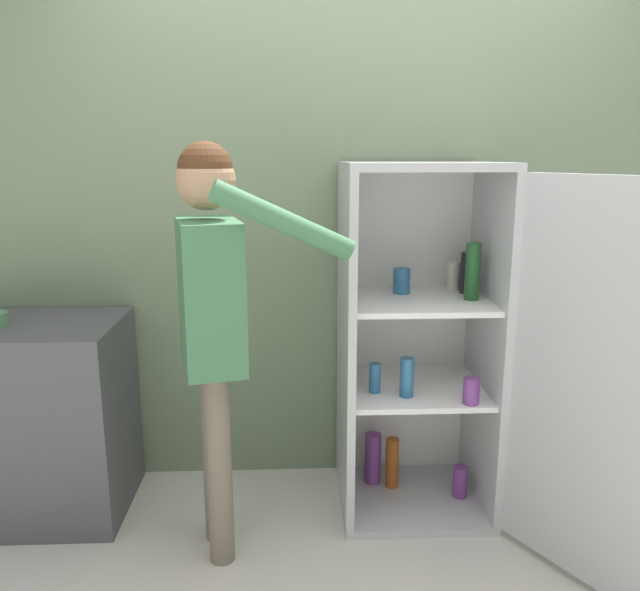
{
  "coord_description": "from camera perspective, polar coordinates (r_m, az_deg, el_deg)",
  "views": [
    {
      "loc": [
        -0.29,
        -2.04,
        1.61
      ],
      "look_at": [
        -0.17,
        0.62,
        1.01
      ],
      "focal_mm": 35.0,
      "sensor_mm": 36.0,
      "label": 1
    }
  ],
  "objects": [
    {
      "name": "wall_back",
      "position": [
        3.05,
        2.98,
        6.47
      ],
      "size": [
        7.0,
        0.06,
        2.55
      ],
      "color": "gray",
      "rests_on": "ground_plane"
    },
    {
      "name": "ground_plane",
      "position": [
        2.61,
        4.87,
        -25.31
      ],
      "size": [
        12.0,
        12.0,
        0.0
      ],
      "primitive_type": "plane",
      "color": "beige"
    },
    {
      "name": "person",
      "position": [
        2.41,
        -9.78,
        -0.28
      ],
      "size": [
        0.7,
        0.51,
        1.66
      ],
      "color": "#726656",
      "rests_on": "ground_plane"
    },
    {
      "name": "counter",
      "position": [
        3.14,
        -24.53,
        -10.19
      ],
      "size": [
        0.79,
        0.58,
        0.89
      ],
      "color": "#4C4C51",
      "rests_on": "ground_plane"
    },
    {
      "name": "refrigerator",
      "position": [
        2.79,
        11.57,
        -4.76
      ],
      "size": [
        1.04,
        1.19,
        1.58
      ],
      "color": "#B7BABC",
      "rests_on": "ground_plane"
    }
  ]
}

